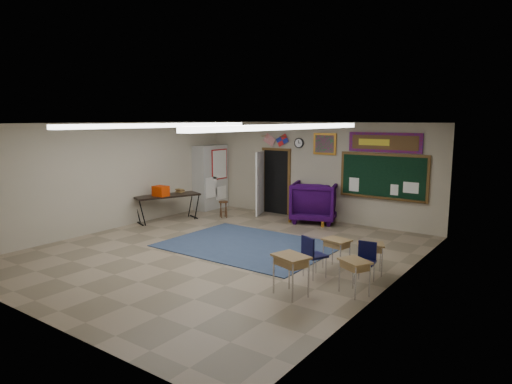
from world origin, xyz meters
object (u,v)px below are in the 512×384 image
Objects in this scene: wingback_armchair at (315,202)px; folding_table at (167,207)px; wooden_stool at (223,209)px; student_desk_front_left at (336,252)px; student_desk_front_right at (370,257)px.

folding_table is at bearing 15.60° from wingback_armchair.
wingback_armchair is 4.50m from folding_table.
wooden_stool is at bearing 73.36° from folding_table.
student_desk_front_left is at bearing -25.78° from wooden_stool.
student_desk_front_left reaches higher than student_desk_front_right.
wooden_stool is (1.09, 1.37, -0.17)m from folding_table.
wingback_armchair is at bearing 136.06° from student_desk_front_left.
student_desk_front_right is at bearing 22.67° from student_desk_front_left.
student_desk_front_right is (0.68, 0.13, -0.00)m from student_desk_front_left.
wingback_armchair is 2.08× the size of student_desk_front_right.
student_desk_front_right is 6.25m from wooden_stool.
folding_table reaches higher than student_desk_front_right.
student_desk_front_right reaches higher than wooden_stool.
wingback_armchair is 4.45m from student_desk_front_left.
student_desk_front_left is at bearing 11.75° from folding_table.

